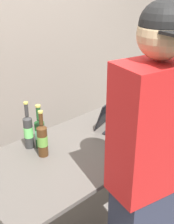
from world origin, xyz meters
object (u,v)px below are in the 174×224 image
Objects in this scene: beer_bottle_amber at (42,139)px; person_figure at (147,176)px; beer_bottle_brown at (28,131)px; beer_bottle_dark at (40,132)px; laptop at (119,121)px; coffee_mug at (124,150)px.

person_figure is (0.16, -0.70, 0.02)m from beer_bottle_amber.
person_figure reaches higher than beer_bottle_brown.
person_figure is (0.11, -0.79, 0.02)m from beer_bottle_dark.
beer_bottle_brown is 0.86m from person_figure.
person_figure is at bearing -82.07° from beer_bottle_dark.
laptop is 0.79m from person_figure.
beer_bottle_brown is (-0.06, 0.05, 0.01)m from beer_bottle_dark.
beer_bottle_amber is 1.02× the size of beer_bottle_dark.
beer_bottle_amber reaches higher than coffee_mug.
laptop is 0.22× the size of person_figure.
laptop is at bearing -16.16° from beer_bottle_dark.
laptop is 1.26× the size of beer_bottle_dark.
person_figure is 0.41m from coffee_mug.
laptop reaches higher than coffee_mug.
laptop is 3.39× the size of coffee_mug.
beer_bottle_brown is 2.88× the size of coffee_mug.
laptop is 1.24× the size of beer_bottle_amber.
beer_bottle_dark is at bearing 125.66° from coffee_mug.
beer_bottle_brown is (-0.01, 0.14, 0.01)m from beer_bottle_amber.
laptop is 0.62m from beer_bottle_dark.
laptop is at bearing 51.92° from person_figure.
beer_bottle_amber is 0.53m from coffee_mug.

